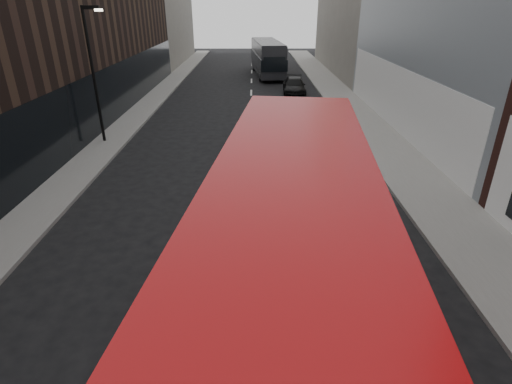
{
  "coord_description": "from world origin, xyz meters",
  "views": [
    {
      "loc": [
        0.21,
        -3.85,
        7.27
      ],
      "look_at": [
        0.27,
        6.17,
        2.5
      ],
      "focal_mm": 28.0,
      "sensor_mm": 36.0,
      "label": 1
    }
  ],
  "objects_px": {
    "car_b": "(294,130)",
    "car_a": "(259,132)",
    "red_bus": "(289,298)",
    "street_lamp": "(94,67)",
    "car_c": "(294,86)",
    "grey_bus": "(267,57)"
  },
  "relations": [
    {
      "from": "street_lamp",
      "to": "grey_bus",
      "type": "height_order",
      "value": "street_lamp"
    },
    {
      "from": "grey_bus",
      "to": "car_a",
      "type": "height_order",
      "value": "grey_bus"
    },
    {
      "from": "street_lamp",
      "to": "grey_bus",
      "type": "xyz_separation_m",
      "value": [
        9.93,
        23.37,
        -2.27
      ]
    },
    {
      "from": "grey_bus",
      "to": "car_c",
      "type": "bearing_deg",
      "value": -83.59
    },
    {
      "from": "street_lamp",
      "to": "car_a",
      "type": "distance_m",
      "value": 9.38
    },
    {
      "from": "car_b",
      "to": "car_a",
      "type": "bearing_deg",
      "value": -170.68
    },
    {
      "from": "street_lamp",
      "to": "car_c",
      "type": "xyz_separation_m",
      "value": [
        11.98,
        13.48,
        -3.5
      ]
    },
    {
      "from": "street_lamp",
      "to": "car_b",
      "type": "relative_size",
      "value": 1.7
    },
    {
      "from": "car_a",
      "to": "street_lamp",
      "type": "bearing_deg",
      "value": -174.14
    },
    {
      "from": "red_bus",
      "to": "car_a",
      "type": "relative_size",
      "value": 2.84
    },
    {
      "from": "red_bus",
      "to": "car_c",
      "type": "bearing_deg",
      "value": 91.25
    },
    {
      "from": "street_lamp",
      "to": "car_c",
      "type": "height_order",
      "value": "street_lamp"
    },
    {
      "from": "car_b",
      "to": "car_c",
      "type": "bearing_deg",
      "value": 78.0
    },
    {
      "from": "street_lamp",
      "to": "red_bus",
      "type": "xyz_separation_m",
      "value": [
        9.02,
        -16.5,
        -1.46
      ]
    },
    {
      "from": "street_lamp",
      "to": "car_a",
      "type": "height_order",
      "value": "street_lamp"
    },
    {
      "from": "red_bus",
      "to": "grey_bus",
      "type": "distance_m",
      "value": 39.89
    },
    {
      "from": "street_lamp",
      "to": "red_bus",
      "type": "bearing_deg",
      "value": -61.34
    },
    {
      "from": "red_bus",
      "to": "car_b",
      "type": "height_order",
      "value": "red_bus"
    },
    {
      "from": "car_a",
      "to": "car_c",
      "type": "xyz_separation_m",
      "value": [
        3.26,
        13.76,
        -0.06
      ]
    },
    {
      "from": "street_lamp",
      "to": "car_c",
      "type": "distance_m",
      "value": 18.37
    },
    {
      "from": "street_lamp",
      "to": "car_b",
      "type": "bearing_deg",
      "value": 1.56
    },
    {
      "from": "car_a",
      "to": "car_c",
      "type": "relative_size",
      "value": 0.93
    }
  ]
}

